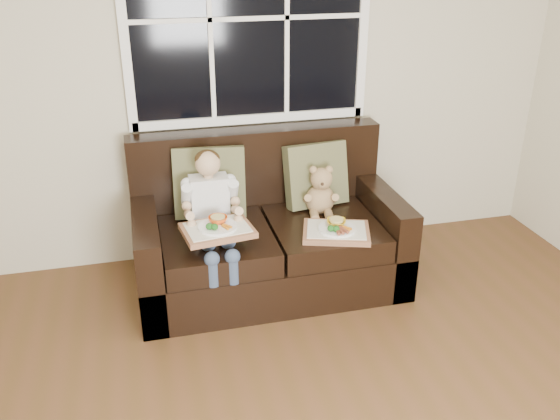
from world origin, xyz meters
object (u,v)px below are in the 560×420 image
object	(u,v)px
tray_right	(336,231)
loveseat	(267,238)
child	(212,207)
teddy_bear	(321,194)
tray_left	(217,229)

from	to	relation	value
tray_right	loveseat	bearing A→B (deg)	156.17
tray_right	child	bearing A→B (deg)	-178.25
teddy_bear	tray_left	bearing A→B (deg)	-145.37
loveseat	tray_right	xyz separation A→B (m)	(0.37, -0.33, 0.17)
tray_left	teddy_bear	bearing A→B (deg)	15.20
teddy_bear	loveseat	bearing A→B (deg)	-168.20
loveseat	tray_right	world-z (taller)	loveseat
tray_left	child	bearing A→B (deg)	82.64
teddy_bear	tray_left	distance (m)	0.80
loveseat	child	xyz separation A→B (m)	(-0.37, -0.11, 0.31)
teddy_bear	tray_right	size ratio (longest dim) A/B	0.72
loveseat	tray_left	xyz separation A→B (m)	(-0.36, -0.31, 0.26)
child	teddy_bear	world-z (taller)	child
loveseat	child	world-z (taller)	loveseat
child	teddy_bear	xyz separation A→B (m)	(0.74, 0.12, -0.04)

